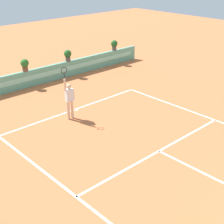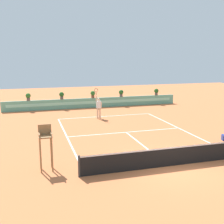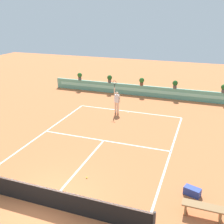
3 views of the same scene
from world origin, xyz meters
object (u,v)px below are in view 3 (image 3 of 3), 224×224
object	(u,v)px
tennis_player	(117,100)
potted_plant_left	(110,78)
gear_bag	(192,191)
bench_courtside	(203,208)
potted_plant_right	(175,84)
tennis_ball_near_baseline	(87,178)
potted_plant_far_left	(80,76)
potted_plant_far_right	(224,88)
potted_plant_centre	(142,81)

from	to	relation	value
tennis_player	potted_plant_left	world-z (taller)	tennis_player
gear_bag	bench_courtside	bearing A→B (deg)	-68.76
potted_plant_right	tennis_player	bearing A→B (deg)	-125.57
tennis_ball_near_baseline	potted_plant_far_left	world-z (taller)	potted_plant_far_left
tennis_ball_near_baseline	gear_bag	bearing A→B (deg)	4.83
tennis_ball_near_baseline	potted_plant_far_right	world-z (taller)	potted_plant_far_right
tennis_ball_near_baseline	potted_plant_right	xyz separation A→B (m)	(2.22, 14.01, 1.38)
potted_plant_far_left	potted_plant_left	world-z (taller)	same
tennis_ball_near_baseline	potted_plant_left	world-z (taller)	potted_plant_left
bench_courtside	gear_bag	distance (m)	1.32
potted_plant_far_right	tennis_ball_near_baseline	bearing A→B (deg)	-114.09
bench_courtside	tennis_ball_near_baseline	size ratio (longest dim) A/B	23.53
potted_plant_far_left	bench_courtside	bearing A→B (deg)	-49.93
bench_courtside	tennis_ball_near_baseline	xyz separation A→B (m)	(-5.30, 0.81, -0.34)
potted_plant_far_left	potted_plant_centre	world-z (taller)	same
gear_bag	potted_plant_right	bearing A→B (deg)	100.85
potted_plant_far_left	potted_plant_right	xyz separation A→B (m)	(9.39, 0.00, 0.00)
potted_plant_centre	tennis_player	bearing A→B (deg)	-97.32
potted_plant_right	potted_plant_far_right	xyz separation A→B (m)	(4.04, 0.00, 0.00)
potted_plant_centre	potted_plant_far_right	bearing A→B (deg)	0.00
potted_plant_centre	gear_bag	bearing A→B (deg)	-67.43
potted_plant_far_right	potted_plant_left	world-z (taller)	same
bench_courtside	tennis_player	world-z (taller)	tennis_player
gear_bag	tennis_ball_near_baseline	distance (m)	4.85
bench_courtside	potted_plant_left	size ratio (longest dim) A/B	2.21
tennis_ball_near_baseline	potted_plant_left	bearing A→B (deg)	105.87
potted_plant_left	potted_plant_centre	bearing A→B (deg)	0.00
tennis_player	bench_courtside	bearing A→B (deg)	-54.80
gear_bag	potted_plant_left	size ratio (longest dim) A/B	0.97
bench_courtside	potted_plant_far_left	bearing A→B (deg)	130.07
tennis_ball_near_baseline	potted_plant_left	xyz separation A→B (m)	(-3.98, 14.01, 1.38)
bench_courtside	potted_plant_centre	xyz separation A→B (m)	(-6.13, 14.82, 1.04)
potted_plant_far_left	potted_plant_right	distance (m)	9.39
gear_bag	potted_plant_centre	bearing A→B (deg)	112.57
tennis_player	potted_plant_far_right	xyz separation A→B (m)	(7.76, 5.19, 0.36)
gear_bag	potted_plant_right	distance (m)	13.91
potted_plant_left	potted_plant_far_right	bearing A→B (deg)	0.00
tennis_ball_near_baseline	potted_plant_left	size ratio (longest dim) A/B	0.09
tennis_player	potted_plant_left	bearing A→B (deg)	115.64
tennis_ball_near_baseline	potted_plant_far_left	bearing A→B (deg)	117.08
tennis_ball_near_baseline	potted_plant_far_left	distance (m)	15.80
gear_bag	potted_plant_right	xyz separation A→B (m)	(-2.61, 13.60, 1.23)
potted_plant_left	tennis_ball_near_baseline	bearing A→B (deg)	-74.13
tennis_player	potted_plant_centre	world-z (taller)	tennis_player
potted_plant_far_right	gear_bag	bearing A→B (deg)	-96.02
bench_courtside	tennis_player	xyz separation A→B (m)	(-6.80, 9.63, 0.67)
gear_bag	potted_plant_far_left	xyz separation A→B (m)	(-11.99, 13.60, 1.23)
potted_plant_centre	potted_plant_far_right	world-z (taller)	same
gear_bag	potted_plant_centre	distance (m)	14.78
potted_plant_far_left	potted_plant_centre	size ratio (longest dim) A/B	1.00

